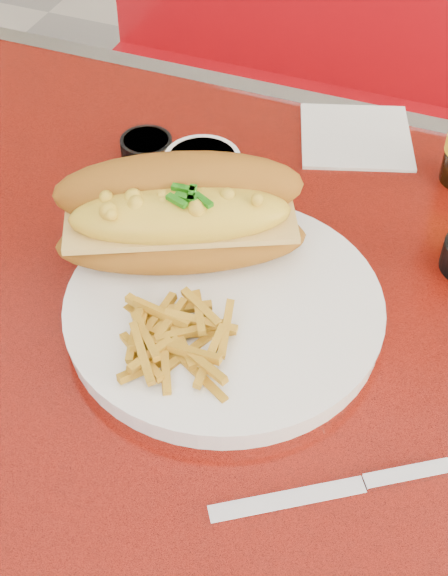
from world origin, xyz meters
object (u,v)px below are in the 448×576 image
(knife, at_px, (353,486))
(dinner_plate, at_px, (224,309))
(fork, at_px, (252,309))
(diner_table, at_px, (206,424))
(booth_bench_far, at_px, (361,204))
(gravy_ramekin, at_px, (203,173))
(mac_hoagie, at_px, (180,215))
(sauce_cup_left, at_px, (147,149))

(knife, bearing_deg, dinner_plate, 107.07)
(fork, bearing_deg, diner_table, 123.78)
(fork, bearing_deg, knife, -121.21)
(fork, distance_m, knife, 0.19)
(booth_bench_far, distance_m, dinner_plate, 0.94)
(dinner_plate, relative_size, gravy_ramekin, 4.03)
(dinner_plate, height_order, fork, same)
(booth_bench_far, height_order, dinner_plate, booth_bench_far)
(dinner_plate, height_order, mac_hoagie, mac_hoagie)
(diner_table, height_order, fork, fork)
(booth_bench_far, distance_m, knife, 1.06)
(diner_table, distance_m, sauce_cup_left, 0.32)
(diner_table, xyz_separation_m, gravy_ramekin, (-0.08, 0.18, 0.19))
(dinner_plate, height_order, sauce_cup_left, sauce_cup_left)
(booth_bench_far, xyz_separation_m, mac_hoagie, (-0.05, -0.74, 0.55))
(gravy_ramekin, distance_m, sauce_cup_left, 0.09)
(booth_bench_far, bearing_deg, mac_hoagie, -93.82)
(gravy_ramekin, xyz_separation_m, sauce_cup_left, (-0.08, 0.03, -0.01))
(gravy_ramekin, bearing_deg, knife, -50.04)
(dinner_plate, relative_size, sauce_cup_left, 5.42)
(booth_bench_far, relative_size, gravy_ramekin, 13.10)
(mac_hoagie, relative_size, fork, 1.68)
(diner_table, relative_size, fork, 7.80)
(fork, xyz_separation_m, gravy_ramekin, (-0.12, 0.17, 0.00))
(gravy_ramekin, relative_size, knife, 0.54)
(gravy_ramekin, height_order, knife, gravy_ramekin)
(diner_table, bearing_deg, knife, -33.67)
(mac_hoagie, relative_size, gravy_ramekin, 2.90)
(sauce_cup_left, bearing_deg, mac_hoagie, -53.50)
(mac_hoagie, distance_m, knife, 0.30)
(diner_table, relative_size, sauce_cup_left, 18.04)
(diner_table, distance_m, dinner_plate, 0.17)
(sauce_cup_left, bearing_deg, knife, -44.60)
(diner_table, height_order, booth_bench_far, booth_bench_far)
(booth_bench_far, height_order, fork, booth_bench_far)
(gravy_ramekin, bearing_deg, diner_table, -67.41)
(fork, relative_size, gravy_ramekin, 1.72)
(booth_bench_far, bearing_deg, diner_table, -90.00)
(fork, xyz_separation_m, knife, (0.13, -0.13, -0.02))
(sauce_cup_left, bearing_deg, gravy_ramekin, -18.70)
(mac_hoagie, bearing_deg, diner_table, -78.61)
(gravy_ramekin, bearing_deg, dinner_plate, -61.65)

